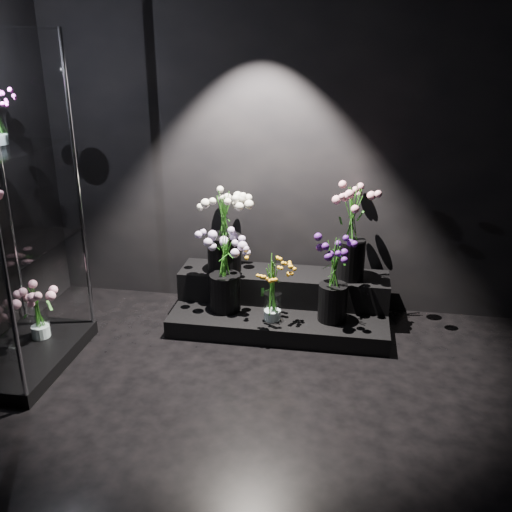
# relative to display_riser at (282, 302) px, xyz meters

# --- Properties ---
(floor) EXTENTS (4.00, 4.00, 0.00)m
(floor) POSITION_rel_display_riser_xyz_m (-0.07, -1.65, -0.16)
(floor) COLOR black
(floor) RESTS_ON ground
(wall_back) EXTENTS (4.00, 0.00, 4.00)m
(wall_back) POSITION_rel_display_riser_xyz_m (-0.07, 0.35, 1.24)
(wall_back) COLOR black
(wall_back) RESTS_ON floor
(display_riser) EXTENTS (1.74, 0.77, 0.39)m
(display_riser) POSITION_rel_display_riser_xyz_m (0.00, 0.00, 0.00)
(display_riser) COLOR black
(display_riser) RESTS_ON floor
(display_case) EXTENTS (0.62, 1.04, 2.29)m
(display_case) POSITION_rel_display_riser_xyz_m (-1.74, -0.98, 0.98)
(display_case) COLOR black
(display_case) RESTS_ON floor
(bouquet_orange_bells) EXTENTS (0.27, 0.27, 0.52)m
(bouquet_orange_bells) POSITION_rel_display_riser_xyz_m (-0.04, -0.29, 0.25)
(bouquet_orange_bells) COLOR white
(bouquet_orange_bells) RESTS_ON display_riser
(bouquet_lilac) EXTENTS (0.47, 0.47, 0.63)m
(bouquet_lilac) POSITION_rel_display_riser_xyz_m (-0.44, -0.17, 0.35)
(bouquet_lilac) COLOR black
(bouquet_lilac) RESTS_ON display_riser
(bouquet_purple) EXTENTS (0.40, 0.40, 0.66)m
(bouquet_purple) POSITION_rel_display_riser_xyz_m (0.42, -0.21, 0.36)
(bouquet_purple) COLOR black
(bouquet_purple) RESTS_ON display_riser
(bouquet_cream_roses) EXTENTS (0.49, 0.49, 0.69)m
(bouquet_cream_roses) POSITION_rel_display_riser_xyz_m (-0.49, 0.07, 0.62)
(bouquet_cream_roses) COLOR black
(bouquet_cream_roses) RESTS_ON display_riser
(bouquet_pink_roses) EXTENTS (0.43, 0.43, 0.77)m
(bouquet_pink_roses) POSITION_rel_display_riser_xyz_m (0.54, 0.08, 0.67)
(bouquet_pink_roses) COLOR black
(bouquet_pink_roses) RESTS_ON display_riser
(bouquet_case_base_pink) EXTENTS (0.43, 0.43, 0.42)m
(bouquet_case_base_pink) POSITION_rel_display_riser_xyz_m (-1.73, -0.78, 0.18)
(bouquet_case_base_pink) COLOR white
(bouquet_case_base_pink) RESTS_ON display_case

